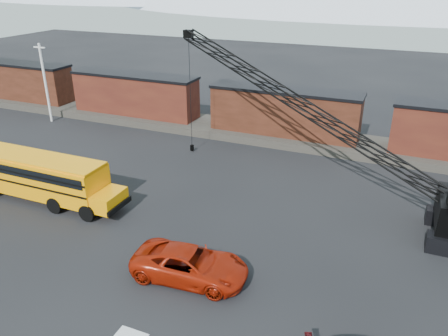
# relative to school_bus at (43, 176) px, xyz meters

# --- Properties ---
(ground) EXTENTS (160.00, 160.00, 0.00)m
(ground) POSITION_rel_school_bus_xyz_m (11.90, -4.32, -1.79)
(ground) COLOR black
(ground) RESTS_ON ground
(gravel_berm) EXTENTS (120.00, 5.00, 0.70)m
(gravel_berm) POSITION_rel_school_bus_xyz_m (11.90, 17.68, -1.44)
(gravel_berm) COLOR #49443C
(gravel_berm) RESTS_ON ground
(boxcar_west_far) EXTENTS (13.70, 3.10, 4.17)m
(boxcar_west_far) POSITION_rel_school_bus_xyz_m (-20.10, 17.68, 0.97)
(boxcar_west_far) COLOR #532517
(boxcar_west_far) RESTS_ON gravel_berm
(boxcar_west_near) EXTENTS (13.70, 3.10, 4.17)m
(boxcar_west_near) POSITION_rel_school_bus_xyz_m (-4.10, 17.68, 0.97)
(boxcar_west_near) COLOR #401612
(boxcar_west_near) RESTS_ON gravel_berm
(boxcar_mid) EXTENTS (13.70, 3.10, 4.17)m
(boxcar_mid) POSITION_rel_school_bus_xyz_m (11.90, 17.68, 0.97)
(boxcar_mid) COLOR #532517
(boxcar_mid) RESTS_ON gravel_berm
(utility_pole) EXTENTS (1.40, 0.24, 8.00)m
(utility_pole) POSITION_rel_school_bus_xyz_m (-12.10, 13.68, 2.36)
(utility_pole) COLOR silver
(utility_pole) RESTS_ON ground
(school_bus) EXTENTS (11.65, 2.65, 3.19)m
(school_bus) POSITION_rel_school_bus_xyz_m (0.00, 0.00, 0.00)
(school_bus) COLOR #FF9B05
(school_bus) RESTS_ON ground
(red_pickup) EXTENTS (6.19, 3.26, 1.66)m
(red_pickup) POSITION_rel_school_bus_xyz_m (12.99, -3.68, -0.96)
(red_pickup) COLOR #9F1B07
(red_pickup) RESTS_ON ground
(crawler_crane) EXTENTS (24.80, 8.98, 10.46)m
(crawler_crane) POSITION_rel_school_bus_xyz_m (15.49, 8.64, 4.30)
(crawler_crane) COLOR black
(crawler_crane) RESTS_ON ground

